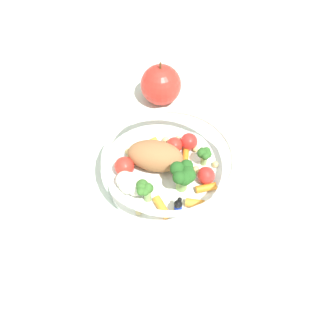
% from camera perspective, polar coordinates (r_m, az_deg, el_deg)
% --- Properties ---
extents(ground_plane, '(2.40, 2.40, 0.00)m').
position_cam_1_polar(ground_plane, '(0.62, -0.42, -1.29)').
color(ground_plane, silver).
extents(food_container, '(0.20, 0.20, 0.07)m').
position_cam_1_polar(food_container, '(0.59, -0.51, -0.01)').
color(food_container, white).
rests_on(food_container, ground_plane).
extents(loose_apple, '(0.07, 0.07, 0.08)m').
position_cam_1_polar(loose_apple, '(0.70, -1.06, 12.11)').
color(loose_apple, red).
rests_on(loose_apple, ground_plane).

